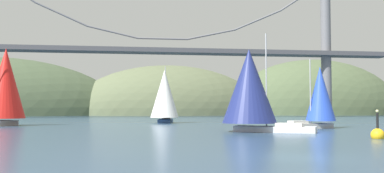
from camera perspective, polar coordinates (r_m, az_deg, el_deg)
ground_plane at (r=23.13m, az=14.28°, el=-9.01°), size 360.00×360.00×0.00m
headland_center at (r=156.88m, az=-3.15°, el=-3.74°), size 69.91×44.00×35.61m
headland_right at (r=170.73m, az=15.61°, el=-3.57°), size 66.83×44.00×41.50m
suspension_bridge at (r=117.68m, az=-3.84°, el=5.00°), size 128.76×6.00×38.83m
sailboat_white_mainsail at (r=72.92m, az=-3.61°, el=-1.13°), size 5.43×8.39×9.63m
sailboat_red_spinnaker at (r=67.58m, az=-23.29°, el=0.18°), size 7.86×10.10×11.60m
sailboat_navy_sail at (r=47.04m, az=7.64°, el=-0.16°), size 10.51×8.26×10.45m
sailboat_blue_spinnaker at (r=56.98m, az=16.27°, el=-1.24°), size 7.68×4.34×8.65m
channel_buoy at (r=39.14m, az=23.10°, el=-5.76°), size 1.10×1.10×2.64m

